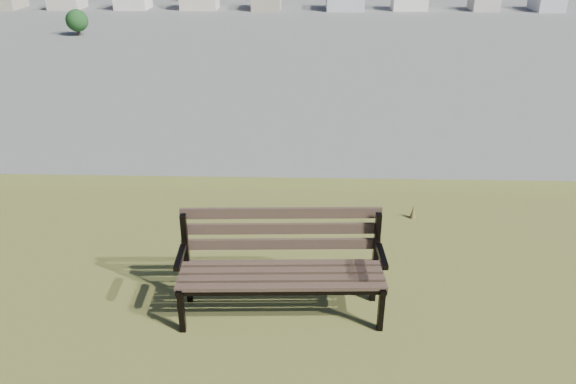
{
  "coord_description": "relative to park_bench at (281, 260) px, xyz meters",
  "views": [
    {
      "loc": [
        1.05,
        -2.9,
        28.31
      ],
      "look_at": [
        0.86,
        3.27,
        25.3
      ],
      "focal_mm": 35.0,
      "sensor_mm": 36.0,
      "label": 1
    }
  ],
  "objects": [
    {
      "name": "park_bench",
      "position": [
        0.0,
        0.0,
        0.0
      ],
      "size": [
        1.86,
        0.66,
        0.96
      ],
      "rotation": [
        0.0,
        0.0,
        0.04
      ],
      "color": "#463628",
      "rests_on": "hilltop_mesa"
    }
  ]
}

